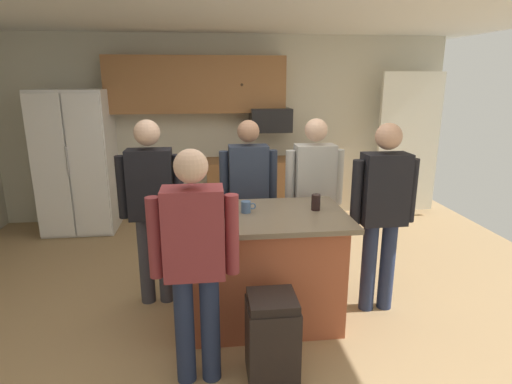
{
  "coord_description": "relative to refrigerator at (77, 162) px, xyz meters",
  "views": [
    {
      "loc": [
        -0.28,
        -3.29,
        2.0
      ],
      "look_at": [
        0.13,
        0.19,
        1.05
      ],
      "focal_mm": 29.28,
      "sensor_mm": 36.0,
      "label": 1
    }
  ],
  "objects": [
    {
      "name": "person_host_foreground",
      "position": [
        2.74,
        -1.84,
        0.01
      ],
      "size": [
        0.57,
        0.22,
        1.65
      ],
      "rotation": [
        0.0,
        0.0,
        -2.32
      ],
      "color": "tan",
      "rests_on": "ground"
    },
    {
      "name": "glass_short_whisky",
      "position": [
        1.68,
        -2.69,
        0.08
      ],
      "size": [
        0.07,
        0.07,
        0.14
      ],
      "color": "black",
      "rests_on": "kitchen_island"
    },
    {
      "name": "person_elder_center",
      "position": [
        1.22,
        -2.09,
        0.03
      ],
      "size": [
        0.57,
        0.22,
        1.68
      ],
      "rotation": [
        0.0,
        0.0,
        -0.42
      ],
      "color": "#383842",
      "rests_on": "ground"
    },
    {
      "name": "person_guest_by_door",
      "position": [
        1.62,
        -3.19,
        -0.02
      ],
      "size": [
        0.57,
        0.22,
        1.6
      ],
      "rotation": [
        0.0,
        0.0,
        0.94
      ],
      "color": "#232D4C",
      "rests_on": "ground"
    },
    {
      "name": "back_wall",
      "position": [
        2.0,
        0.42,
        0.36
      ],
      "size": [
        6.4,
        0.1,
        2.6
      ],
      "primitive_type": "cube",
      "color": "beige",
      "rests_on": "ground"
    },
    {
      "name": "refrigerator",
      "position": [
        0.0,
        0.0,
        0.0
      ],
      "size": [
        0.92,
        0.76,
        1.88
      ],
      "color": "white",
      "rests_on": "ground"
    },
    {
      "name": "microwave_over_range",
      "position": [
        2.6,
        0.12,
        0.51
      ],
      "size": [
        0.56,
        0.4,
        0.32
      ],
      "primitive_type": "cube",
      "color": "black"
    },
    {
      "name": "floor",
      "position": [
        2.0,
        -2.38,
        -0.94
      ],
      "size": [
        7.04,
        7.04,
        0.0
      ],
      "primitive_type": "plane",
      "color": "tan",
      "rests_on": "ground"
    },
    {
      "name": "cabinet_run_lower",
      "position": [
        2.6,
        0.1,
        -0.49
      ],
      "size": [
        1.8,
        0.63,
        0.9
      ],
      "color": "#936038",
      "rests_on": "ground"
    },
    {
      "name": "person_guest_right",
      "position": [
        3.18,
        -2.44,
        0.02
      ],
      "size": [
        0.57,
        0.22,
        1.66
      ],
      "rotation": [
        0.0,
        0.0,
        -3.1
      ],
      "color": "#232D4C",
      "rests_on": "ground"
    },
    {
      "name": "person_guest_left",
      "position": [
        2.11,
        -1.69,
        -0.0
      ],
      "size": [
        0.57,
        0.22,
        1.63
      ],
      "rotation": [
        0.0,
        0.0,
        -1.55
      ],
      "color": "tan",
      "rests_on": "ground"
    },
    {
      "name": "french_door_window_panel",
      "position": [
        4.6,
        0.02,
        0.16
      ],
      "size": [
        0.9,
        0.06,
        2.0
      ],
      "primitive_type": "cube",
      "color": "white",
      "rests_on": "ground"
    },
    {
      "name": "glass_stout_tall",
      "position": [
        1.81,
        -2.53,
        0.09
      ],
      "size": [
        0.07,
        0.07,
        0.16
      ],
      "color": "black",
      "rests_on": "kitchen_island"
    },
    {
      "name": "trash_bin",
      "position": [
        2.11,
        -3.22,
        -0.64
      ],
      "size": [
        0.34,
        0.34,
        0.61
      ],
      "color": "black",
      "rests_on": "ground"
    },
    {
      "name": "mug_ceramic_white",
      "position": [
        2.02,
        -2.43,
        0.06
      ],
      "size": [
        0.12,
        0.08,
        0.1
      ],
      "color": "#4C6B99",
      "rests_on": "kitchen_island"
    },
    {
      "name": "glass_dark_ale",
      "position": [
        2.6,
        -2.43,
        0.07
      ],
      "size": [
        0.08,
        0.08,
        0.13
      ],
      "color": "black",
      "rests_on": "kitchen_island"
    },
    {
      "name": "kitchen_island",
      "position": [
        2.13,
        -2.49,
        -0.46
      ],
      "size": [
        1.41,
        0.9,
        0.95
      ],
      "color": "#AD5638",
      "rests_on": "ground"
    },
    {
      "name": "cabinet_run_upper",
      "position": [
        1.6,
        0.22,
        0.99
      ],
      "size": [
        2.4,
        0.38,
        0.75
      ],
      "color": "#936038"
    }
  ]
}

